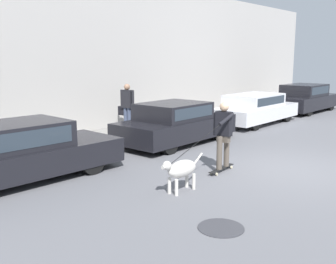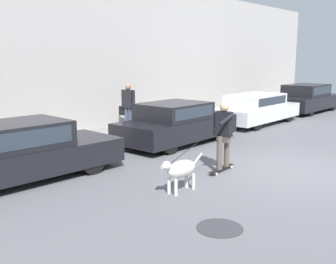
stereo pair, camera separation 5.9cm
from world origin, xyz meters
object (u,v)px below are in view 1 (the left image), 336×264
Objects in this scene: parked_car_0 at (15,154)px; parked_car_3 at (305,99)px; parked_car_1 at (176,124)px; dog at (181,169)px; skateboarder at (223,132)px; parked_car_2 at (255,109)px; pedestrian_with_bag at (127,105)px.

parked_car_0 is 15.13m from parked_car_3.
parked_car_1 is 4.57m from dog.
parked_car_3 is at bearing -171.41° from skateboarder.
parked_car_1 is 0.94× the size of parked_car_2.
parked_car_2 is at bearing -161.92° from skateboarder.
parked_car_3 is 13.61m from dog.
pedestrian_with_bag is at bearing 88.89° from parked_car_1.
pedestrian_with_bag is at bearing 167.73° from parked_car_3.
pedestrian_with_bag reaches higher than dog.
parked_car_3 is (4.92, 0.00, 0.04)m from parked_car_2.
pedestrian_with_bag is (-4.95, 2.23, 0.40)m from parked_car_2.
parked_car_0 is 1.11× the size of parked_car_1.
skateboarder is at bearing -36.75° from parked_car_0.
parked_car_1 is 0.93× the size of parked_car_3.
parked_car_2 is at bearing 1.48° from parked_car_0.
pedestrian_with_bag reaches higher than parked_car_2.
dog is (1.87, -3.06, -0.17)m from parked_car_0.
parked_car_1 is 2.26m from pedestrian_with_bag.
pedestrian_with_bag is (-9.87, 2.23, 0.36)m from parked_car_3.
parked_car_1 is at bearing -125.24° from skateboarder.
parked_car_0 is 1.05× the size of parked_car_2.
pedestrian_with_bag is (3.40, 5.28, 0.56)m from dog.
parked_car_0 is at bearing -57.14° from dog.
dog is at bearing -166.58° from parked_car_3.
skateboarder reaches higher than parked_car_3.
skateboarder is at bearing -172.16° from dog.
parked_car_1 is 3.44× the size of dog.
parked_car_2 is at bearing -31.37° from pedestrian_with_bag.
parked_car_0 is at bearing 178.79° from parked_car_1.
parked_car_0 is 5.73m from pedestrian_with_bag.
parked_car_3 is at bearing 1.49° from parked_car_0.
pedestrian_with_bag is at bearing -121.33° from dog.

